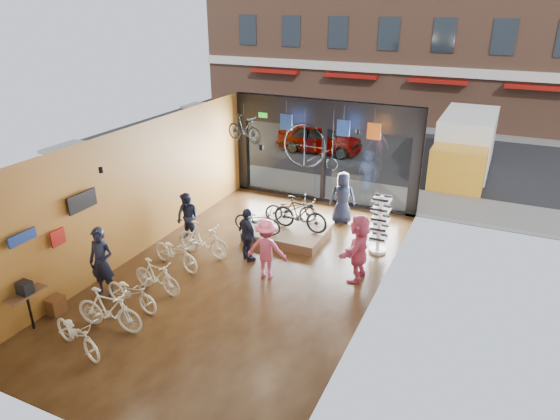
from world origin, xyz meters
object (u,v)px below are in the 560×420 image
Objects in this scene: floor_bike_4 at (176,252)px; customer_2 at (248,235)px; floor_bike_0 at (77,334)px; box_truck at (464,148)px; customer_3 at (267,249)px; sunglasses_rack at (380,224)px; customer_5 at (359,248)px; penny_farthing at (313,148)px; customer_4 at (342,198)px; floor_bike_5 at (204,240)px; display_bike_mid at (300,214)px; customer_0 at (102,262)px; customer_1 at (188,218)px; hung_bike at (244,129)px; floor_bike_3 at (157,276)px; display_platform at (287,233)px; street_car at (320,138)px; display_bike_left at (257,220)px; floor_bike_1 at (109,310)px; floor_bike_2 at (132,292)px; display_bike_right at (291,209)px.

customer_2 is (1.66, 1.20, 0.35)m from floor_bike_4.
box_truck is at bearing -6.75° from floor_bike_0.
floor_bike_0 is 0.99× the size of customer_3.
customer_2 is 0.90× the size of sunglasses_rack.
customer_5 is 4.49m from penny_farthing.
customer_4 is at bearing -109.51° from customer_3.
display_bike_mid reaches higher than floor_bike_5.
penny_farthing is (3.01, 6.76, 1.57)m from customer_0.
sunglasses_rack is 0.96× the size of penny_farthing.
customer_1 is (-7.01, -9.98, -0.47)m from box_truck.
floor_bike_0 is 8.98m from hung_bike.
display_platform is at bearing -17.30° from floor_bike_3.
floor_bike_0 is at bearing 109.04° from customer_2.
floor_bike_3 is 0.80× the size of customer_0.
street_car is at bearing 7.92° from floor_bike_5.
display_bike_mid is (2.11, 2.27, 0.31)m from floor_bike_5.
penny_farthing is (2.57, -7.69, 1.79)m from street_car.
customer_3 is at bearing -135.39° from sunglasses_rack.
display_bike_mid is 1.13× the size of customer_2.
street_car is 10.62m from sunglasses_rack.
floor_bike_4 is at bearing 148.56° from display_bike_left.
floor_bike_3 is 0.63× the size of display_platform.
display_platform is 1.41× the size of customer_3.
display_bike_mid is (2.21, 7.07, 0.41)m from floor_bike_0.
customer_0 is at bearing -56.78° from customer_5.
floor_bike_5 is (0.02, 3.91, 0.02)m from floor_bike_1.
customer_3 is (2.21, -0.31, 0.31)m from floor_bike_5.
display_platform is 1.52× the size of hung_bike.
penny_farthing is (0.54, 3.62, 1.69)m from customer_2.
floor_bike_1 is at bearing 106.99° from customer_2.
customer_1 is (-0.84, 3.65, 0.36)m from floor_bike_2.
display_bike_right is 0.94× the size of sunglasses_rack.
floor_bike_3 is 0.80× the size of customer_5.
penny_farthing is at bearing -22.95° from display_bike_left.
display_bike_left is at bearing -41.12° from customer_2.
floor_bike_4 is (-0.33, 1.27, 0.01)m from floor_bike_3.
display_platform is (2.46, -9.48, -0.56)m from street_car.
floor_bike_5 is at bearing -153.44° from hung_bike.
customer_3 is (0.10, -2.58, -0.00)m from display_bike_mid.
customer_2 is at bearing -72.08° from floor_bike_5.
floor_bike_1 is 3.91m from floor_bike_5.
box_truck is at bearing 63.08° from display_platform.
display_platform is 1.99m from customer_2.
floor_bike_0 is 0.90m from floor_bike_1.
display_platform is 1.48× the size of customer_2.
sunglasses_rack is at bearing -100.04° from box_truck.
display_bike_left is (-5.06, -9.06, -0.56)m from box_truck.
customer_0 is 1.15× the size of customer_2.
customer_0 reaches higher than customer_1.
customer_5 is (4.49, 4.55, 0.42)m from floor_bike_1.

